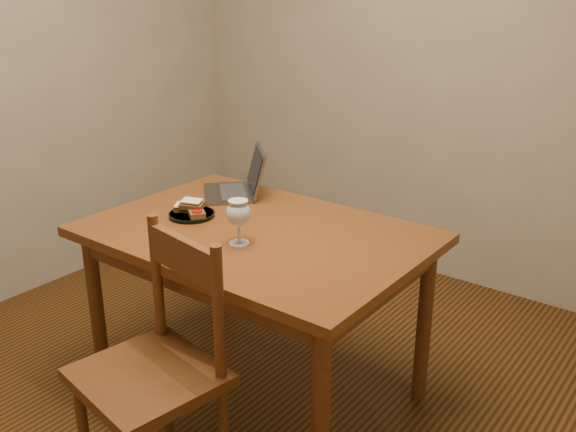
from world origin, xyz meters
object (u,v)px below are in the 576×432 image
Objects in this scene: table at (256,250)px; chair at (154,359)px; milk_glass at (239,222)px; laptop at (241,182)px; plate at (192,215)px.

table is 2.61× the size of chair.
laptop reaches higher than milk_glass.
chair reaches higher than table.
chair is 0.57m from milk_glass.
milk_glass is (0.04, -0.14, 0.17)m from table.
plate is (-0.38, 0.57, 0.24)m from chair.
milk_glass is at bearing -15.88° from plate.
plate is at bearing -171.47° from table.
chair is at bearing -22.33° from laptop.
milk_glass is 0.58m from laptop.
laptop is at bearing 130.40° from milk_glass.
laptop is (-0.38, 0.44, -0.03)m from milk_glass.
table is 0.64m from chair.
chair is 2.86× the size of milk_glass.
chair is at bearing -82.94° from table.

